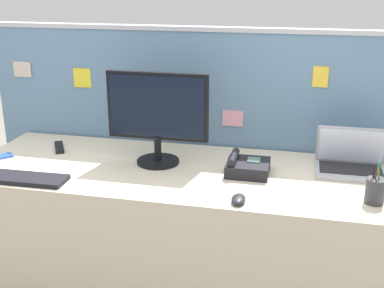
{
  "coord_description": "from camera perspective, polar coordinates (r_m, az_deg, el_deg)",
  "views": [
    {
      "loc": [
        0.5,
        -2.19,
        1.65
      ],
      "look_at": [
        0.0,
        0.05,
        0.86
      ],
      "focal_mm": 45.97,
      "sensor_mm": 36.0,
      "label": 1
    }
  ],
  "objects": [
    {
      "name": "pen_cup",
      "position": [
        2.2,
        20.48,
        -5.09
      ],
      "size": [
        0.08,
        0.08,
        0.19
      ],
      "color": "#333338",
      "rests_on": "desk"
    },
    {
      "name": "desk_phone",
      "position": [
        2.39,
        6.37,
        -2.63
      ],
      "size": [
        0.2,
        0.2,
        0.1
      ],
      "color": "black",
      "rests_on": "desk"
    },
    {
      "name": "tv_remote",
      "position": [
        2.81,
        -15.15,
        -0.37
      ],
      "size": [
        0.12,
        0.17,
        0.02
      ],
      "primitive_type": "cube",
      "rotation": [
        0.0,
        0.0,
        0.53
      ],
      "color": "black",
      "rests_on": "desk"
    },
    {
      "name": "laptop",
      "position": [
        2.52,
        17.93,
        -1.9
      ],
      "size": [
        0.33,
        0.24,
        0.21
      ],
      "color": "#9EA0A8",
      "rests_on": "desk"
    },
    {
      "name": "desk",
      "position": [
        2.58,
        -0.25,
        -10.67
      ],
      "size": [
        2.22,
        0.77,
        0.74
      ],
      "primitive_type": "cube",
      "color": "beige",
      "rests_on": "ground_plane"
    },
    {
      "name": "cubicle_divider",
      "position": [
        2.82,
        1.65,
        -0.66
      ],
      "size": [
        2.53,
        0.08,
        1.39
      ],
      "color": "#6084A3",
      "rests_on": "ground_plane"
    },
    {
      "name": "computer_mouse_right_hand",
      "position": [
        2.09,
        5.42,
        -6.4
      ],
      "size": [
        0.06,
        0.1,
        0.03
      ],
      "primitive_type": "ellipsoid",
      "rotation": [
        0.0,
        0.0,
        0.01
      ],
      "color": "#232328",
      "rests_on": "desk"
    },
    {
      "name": "keyboard_main",
      "position": [
        2.43,
        -18.84,
        -3.81
      ],
      "size": [
        0.4,
        0.14,
        0.02
      ],
      "primitive_type": "cube",
      "rotation": [
        0.0,
        0.0,
        0.02
      ],
      "color": "black",
      "rests_on": "desk"
    },
    {
      "name": "desktop_monitor",
      "position": [
        2.45,
        -4.04,
        3.61
      ],
      "size": [
        0.51,
        0.22,
        0.47
      ],
      "color": "black",
      "rests_on": "desk"
    }
  ]
}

